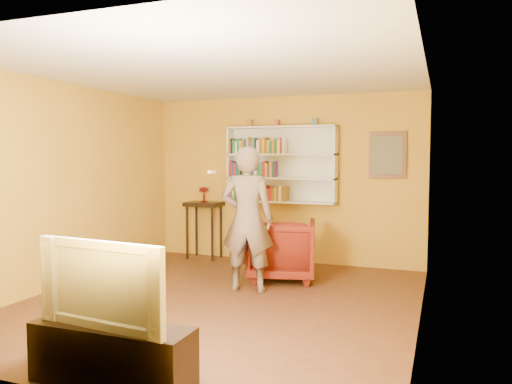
# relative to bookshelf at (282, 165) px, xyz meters

# --- Properties ---
(room_shell) EXTENTS (5.30, 5.80, 2.88)m
(room_shell) POSITION_rel_bookshelf_xyz_m (0.00, -2.41, -0.58)
(room_shell) COLOR #482817
(room_shell) RESTS_ON ground
(bookshelf) EXTENTS (1.80, 0.29, 1.23)m
(bookshelf) POSITION_rel_bookshelf_xyz_m (0.00, 0.00, 0.00)
(bookshelf) COLOR white
(bookshelf) RESTS_ON room_shell
(books_row_lower) EXTENTS (0.98, 0.19, 0.26)m
(books_row_lower) POSITION_rel_bookshelf_xyz_m (-0.35, -0.11, -0.47)
(books_row_lower) COLOR #63287A
(books_row_lower) RESTS_ON bookshelf
(books_row_middle) EXTENTS (0.80, 0.19, 0.27)m
(books_row_middle) POSITION_rel_bookshelf_xyz_m (-0.47, -0.11, -0.08)
(books_row_middle) COLOR #B01B1B
(books_row_middle) RESTS_ON bookshelf
(books_row_upper) EXTENTS (0.94, 0.19, 0.27)m
(books_row_upper) POSITION_rel_bookshelf_xyz_m (-0.39, -0.11, 0.30)
(books_row_upper) COLOR #8A6019
(books_row_upper) RESTS_ON bookshelf
(ornament_left) EXTENTS (0.08, 0.08, 0.11)m
(ornament_left) POSITION_rel_bookshelf_xyz_m (-0.54, -0.06, 0.68)
(ornament_left) COLOR #A86F30
(ornament_left) RESTS_ON bookshelf
(ornament_centre) EXTENTS (0.08, 0.08, 0.10)m
(ornament_centre) POSITION_rel_bookshelf_xyz_m (-0.08, -0.06, 0.67)
(ornament_centre) COLOR #A64837
(ornament_centre) RESTS_ON bookshelf
(ornament_right) EXTENTS (0.08, 0.08, 0.10)m
(ornament_right) POSITION_rel_bookshelf_xyz_m (0.55, -0.06, 0.67)
(ornament_right) COLOR slate
(ornament_right) RESTS_ON bookshelf
(framed_painting) EXTENTS (0.55, 0.05, 0.70)m
(framed_painting) POSITION_rel_bookshelf_xyz_m (1.65, 0.05, 0.16)
(framed_painting) COLOR #593019
(framed_painting) RESTS_ON room_shell
(console_table) EXTENTS (0.59, 0.45, 0.96)m
(console_table) POSITION_rel_bookshelf_xyz_m (-1.34, -0.16, -0.80)
(console_table) COLOR black
(console_table) RESTS_ON ground
(ruby_lustre) EXTENTS (0.16, 0.16, 0.26)m
(ruby_lustre) POSITION_rel_bookshelf_xyz_m (-1.34, -0.16, -0.45)
(ruby_lustre) COLOR maroon
(ruby_lustre) RESTS_ON console_table
(armchair) EXTENTS (1.11, 1.13, 0.85)m
(armchair) POSITION_rel_bookshelf_xyz_m (0.35, -1.10, -1.17)
(armchair) COLOR #4D0905
(armchair) RESTS_ON ground
(person) EXTENTS (0.75, 0.56, 1.86)m
(person) POSITION_rel_bookshelf_xyz_m (0.12, -1.84, -0.66)
(person) COLOR brown
(person) RESTS_ON ground
(game_remote) EXTENTS (0.04, 0.15, 0.04)m
(game_remote) POSITION_rel_bookshelf_xyz_m (-0.21, -2.18, -0.06)
(game_remote) COLOR white
(game_remote) RESTS_ON person
(tv_cabinet) EXTENTS (1.28, 0.38, 0.46)m
(tv_cabinet) POSITION_rel_bookshelf_xyz_m (0.14, -4.66, -1.37)
(tv_cabinet) COLOR black
(tv_cabinet) RESTS_ON ground
(television) EXTENTS (1.15, 0.26, 0.66)m
(television) POSITION_rel_bookshelf_xyz_m (0.14, -4.66, -0.81)
(television) COLOR black
(television) RESTS_ON tv_cabinet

